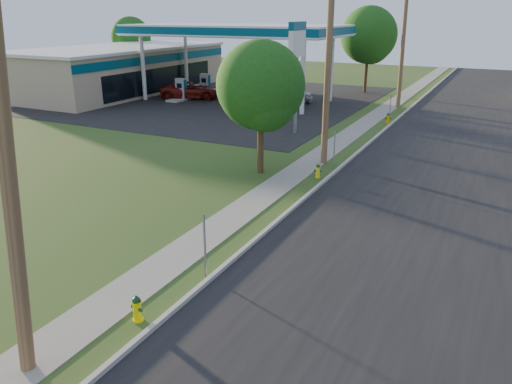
% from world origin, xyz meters
% --- Properties ---
extents(ground_plane, '(140.00, 140.00, 0.00)m').
position_xyz_m(ground_plane, '(0.00, 0.00, 0.00)').
color(ground_plane, '#274A1A').
rests_on(ground_plane, ground).
extents(road, '(8.00, 120.00, 0.02)m').
position_xyz_m(road, '(4.50, 10.00, 0.01)').
color(road, black).
rests_on(road, ground).
extents(curb, '(0.15, 120.00, 0.15)m').
position_xyz_m(curb, '(0.50, 10.00, 0.07)').
color(curb, '#A7A398').
rests_on(curb, ground).
extents(sidewalk, '(1.50, 120.00, 0.03)m').
position_xyz_m(sidewalk, '(-1.25, 10.00, 0.01)').
color(sidewalk, gray).
rests_on(sidewalk, ground).
extents(forecourt, '(26.00, 28.00, 0.02)m').
position_xyz_m(forecourt, '(-16.00, 32.00, 0.01)').
color(forecourt, black).
rests_on(forecourt, ground).
extents(utility_pole_near, '(1.40, 0.32, 9.48)m').
position_xyz_m(utility_pole_near, '(-0.60, -1.00, 4.80)').
color(utility_pole_near, brown).
rests_on(utility_pole_near, ground).
extents(utility_pole_mid, '(1.40, 0.32, 9.80)m').
position_xyz_m(utility_pole_mid, '(-0.60, 17.00, 4.95)').
color(utility_pole_mid, brown).
rests_on(utility_pole_mid, ground).
extents(utility_pole_far, '(1.40, 0.32, 9.50)m').
position_xyz_m(utility_pole_far, '(-0.60, 35.00, 4.80)').
color(utility_pole_far, brown).
rests_on(utility_pole_far, ground).
extents(sign_post_near, '(0.05, 0.04, 2.00)m').
position_xyz_m(sign_post_near, '(0.25, 4.20, 1.00)').
color(sign_post_near, gray).
rests_on(sign_post_near, ground).
extents(sign_post_mid, '(0.05, 0.04, 2.00)m').
position_xyz_m(sign_post_mid, '(0.25, 16.00, 1.00)').
color(sign_post_mid, gray).
rests_on(sign_post_mid, ground).
extents(sign_post_far, '(0.05, 0.04, 2.00)m').
position_xyz_m(sign_post_far, '(0.25, 28.20, 1.00)').
color(sign_post_far, gray).
rests_on(sign_post_far, ground).
extents(gas_canopy, '(18.18, 9.18, 6.40)m').
position_xyz_m(gas_canopy, '(-14.00, 32.00, 5.90)').
color(gas_canopy, silver).
rests_on(gas_canopy, ground).
extents(fuel_pump_nw, '(1.20, 3.20, 1.90)m').
position_xyz_m(fuel_pump_nw, '(-18.50, 30.00, 0.72)').
color(fuel_pump_nw, '#A7A398').
rests_on(fuel_pump_nw, ground).
extents(fuel_pump_ne, '(1.20, 3.20, 1.90)m').
position_xyz_m(fuel_pump_ne, '(-9.50, 30.00, 0.72)').
color(fuel_pump_ne, '#A7A398').
rests_on(fuel_pump_ne, ground).
extents(fuel_pump_sw, '(1.20, 3.20, 1.90)m').
position_xyz_m(fuel_pump_sw, '(-18.50, 34.00, 0.72)').
color(fuel_pump_sw, '#A7A398').
rests_on(fuel_pump_sw, ground).
extents(fuel_pump_se, '(1.20, 3.20, 1.90)m').
position_xyz_m(fuel_pump_se, '(-9.50, 34.00, 0.72)').
color(fuel_pump_se, '#A7A398').
rests_on(fuel_pump_se, ground).
extents(convenience_store, '(10.40, 22.40, 4.25)m').
position_xyz_m(convenience_store, '(-26.98, 32.00, 2.13)').
color(convenience_store, tan).
rests_on(convenience_store, ground).
extents(price_pylon, '(0.34, 2.04, 6.85)m').
position_xyz_m(price_pylon, '(-4.50, 22.50, 5.43)').
color(price_pylon, gray).
rests_on(price_pylon, ground).
extents(tree_verge, '(4.14, 4.14, 6.27)m').
position_xyz_m(tree_verge, '(-2.73, 14.02, 4.03)').
color(tree_verge, '#382814').
rests_on(tree_verge, ground).
extents(tree_lot, '(5.28, 5.28, 8.00)m').
position_xyz_m(tree_lot, '(-5.02, 41.63, 5.15)').
color(tree_lot, '#382814').
rests_on(tree_lot, ground).
extents(tree_back, '(4.58, 4.58, 6.94)m').
position_xyz_m(tree_back, '(-32.78, 40.81, 4.47)').
color(tree_back, '#382814').
rests_on(tree_back, ground).
extents(hydrant_near, '(0.38, 0.34, 0.72)m').
position_xyz_m(hydrant_near, '(-0.09, 1.51, 0.35)').
color(hydrant_near, '#FBE201').
rests_on(hydrant_near, ground).
extents(hydrant_mid, '(0.36, 0.32, 0.69)m').
position_xyz_m(hydrant_mid, '(-0.03, 14.55, 0.34)').
color(hydrant_mid, yellow).
rests_on(hydrant_mid, ground).
extents(hydrant_far, '(0.40, 0.36, 0.78)m').
position_xyz_m(hydrant_far, '(0.18, 28.21, 0.38)').
color(hydrant_far, '#E1A706').
rests_on(hydrant_far, ground).
extents(car_red, '(6.00, 4.49, 1.51)m').
position_xyz_m(car_red, '(-18.13, 31.05, 0.76)').
color(car_red, maroon).
rests_on(car_red, ground).
extents(car_silver, '(5.02, 3.31, 1.59)m').
position_xyz_m(car_silver, '(-9.75, 33.00, 0.79)').
color(car_silver, '#A6A8AD').
rests_on(car_silver, ground).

